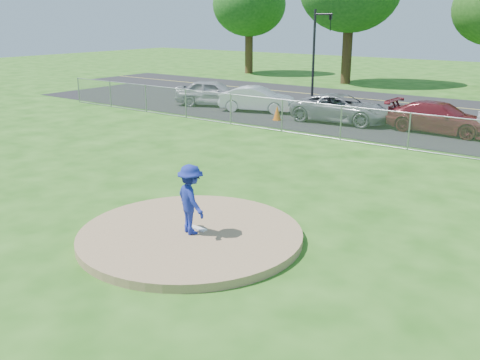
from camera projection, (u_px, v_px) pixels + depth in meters
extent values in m
plane|color=#205612|center=(364.00, 156.00, 20.61)|extent=(120.00, 120.00, 0.00)
cylinder|color=#947451|center=(191.00, 235.00, 12.90)|extent=(5.40, 5.40, 0.20)
cube|color=white|center=(196.00, 228.00, 13.02)|extent=(0.60, 0.15, 0.04)
cube|color=gray|center=(385.00, 129.00, 21.92)|extent=(40.00, 0.06, 1.50)
cube|color=black|center=(420.00, 129.00, 25.59)|extent=(50.00, 8.00, 0.01)
cube|color=black|center=(463.00, 108.00, 31.35)|extent=(60.00, 7.00, 0.01)
cylinder|color=#3D2716|center=(249.00, 51.00, 50.19)|extent=(0.74, 0.74, 4.20)
ellipsoid|color=#144712|center=(249.00, 5.00, 48.98)|extent=(6.72, 6.72, 5.71)
cylinder|color=#342313|center=(347.00, 52.00, 42.28)|extent=(0.78, 0.78, 4.90)
cylinder|color=black|center=(314.00, 55.00, 34.13)|extent=(0.16, 0.16, 5.60)
cylinder|color=black|center=(324.00, 14.00, 33.05)|extent=(1.20, 0.12, 0.12)
imported|color=black|center=(330.00, 23.00, 32.93)|extent=(0.16, 0.20, 1.00)
imported|color=navy|center=(191.00, 199.00, 12.54)|extent=(1.25, 1.02, 1.68)
cone|color=orange|center=(277.00, 113.00, 27.61)|extent=(0.40, 0.40, 0.78)
imported|color=#A5A5A9|center=(213.00, 93.00, 32.01)|extent=(4.87, 3.38, 1.54)
imported|color=silver|center=(257.00, 99.00, 30.05)|extent=(4.45, 2.72, 1.38)
imported|color=slate|center=(341.00, 108.00, 27.01)|extent=(5.22, 2.79, 1.40)
imported|color=maroon|center=(440.00, 118.00, 24.54)|extent=(4.87, 2.11, 1.40)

